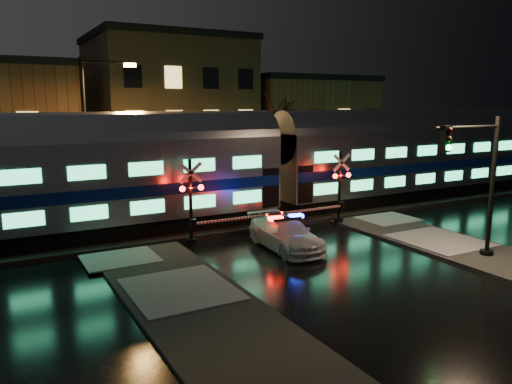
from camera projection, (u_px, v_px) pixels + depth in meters
ground at (290, 246)px, 23.19m from camera, size 120.00×120.00×0.00m
ballast at (241, 221)px, 27.48m from camera, size 90.00×4.20×0.24m
sidewalk_left at (216, 324)px, 14.92m from camera, size 4.00×20.00×0.12m
sidewalk_right at (496, 259)px, 21.10m from camera, size 4.00×20.00×0.12m
building_mid at (168, 112)px, 42.51m from camera, size 12.00×11.00×11.50m
building_right at (298, 127)px, 48.52m from camera, size 12.00×10.00×8.50m
train at (274, 160)px, 27.89m from camera, size 51.00×3.12×5.92m
police_car at (286, 234)px, 22.62m from camera, size 2.24×4.93×1.56m
crossing_signal_right at (335, 195)px, 26.95m from camera, size 5.64×0.65×3.99m
crossing_signal_left at (199, 210)px, 23.17m from camera, size 5.71×0.65×4.04m
traffic_light at (478, 186)px, 20.50m from camera, size 3.90×0.70×6.03m
streetlight at (91, 130)px, 26.72m from camera, size 2.98×0.31×8.92m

